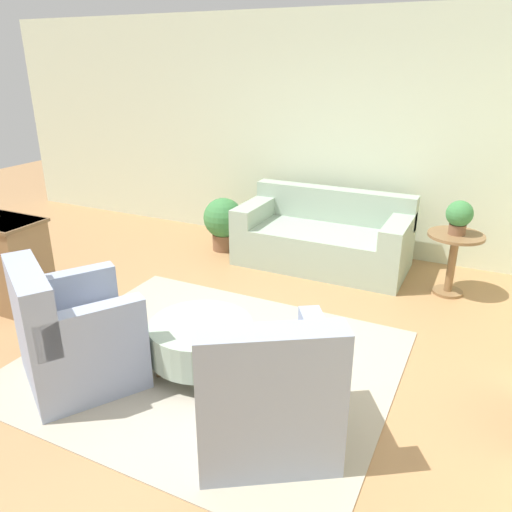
{
  "coord_description": "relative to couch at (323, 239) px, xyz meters",
  "views": [
    {
      "loc": [
        1.81,
        -2.86,
        2.26
      ],
      "look_at": [
        0.15,
        0.55,
        0.75
      ],
      "focal_mm": 35.0,
      "sensor_mm": 36.0,
      "label": 1
    }
  ],
  "objects": [
    {
      "name": "ground_plane",
      "position": [
        -0.13,
        -2.38,
        -0.31
      ],
      "size": [
        16.0,
        16.0,
        0.0
      ],
      "primitive_type": "plane",
      "color": "#AD7F51"
    },
    {
      "name": "wall_back",
      "position": [
        -0.13,
        0.67,
        1.09
      ],
      "size": [
        9.98,
        0.12,
        2.8
      ],
      "color": "beige",
      "rests_on": "ground_plane"
    },
    {
      "name": "rug",
      "position": [
        -0.13,
        -2.38,
        -0.31
      ],
      "size": [
        2.83,
        2.4,
        0.01
      ],
      "color": "#B2A893",
      "rests_on": "ground_plane"
    },
    {
      "name": "couch",
      "position": [
        0.0,
        0.0,
        0.0
      ],
      "size": [
        1.93,
        0.94,
        0.84
      ],
      "color": "#9EB29E",
      "rests_on": "ground_plane"
    },
    {
      "name": "armchair_left",
      "position": [
        -0.91,
        -2.99,
        0.06
      ],
      "size": [
        1.11,
        1.09,
        0.94
      ],
      "color": "#8E99B2",
      "rests_on": "rug"
    },
    {
      "name": "armchair_right",
      "position": [
        0.65,
        -2.99,
        0.06
      ],
      "size": [
        1.11,
        1.09,
        0.94
      ],
      "color": "#8E99B2",
      "rests_on": "rug"
    },
    {
      "name": "ottoman_table",
      "position": [
        -0.14,
        -2.46,
        -0.05
      ],
      "size": [
        0.79,
        0.79,
        0.39
      ],
      "color": "#9EB29E",
      "rests_on": "rug"
    },
    {
      "name": "side_table",
      "position": [
        1.43,
        -0.2,
        0.13
      ],
      "size": [
        0.55,
        0.55,
        0.65
      ],
      "color": "olive",
      "rests_on": "ground_plane"
    },
    {
      "name": "potted_plant_on_side_table",
      "position": [
        1.43,
        -0.2,
        0.52
      ],
      "size": [
        0.26,
        0.26,
        0.34
      ],
      "color": "brown",
      "rests_on": "side_table"
    },
    {
      "name": "potted_plant_floor",
      "position": [
        -1.27,
        -0.1,
        0.07
      ],
      "size": [
        0.49,
        0.49,
        0.67
      ],
      "color": "brown",
      "rests_on": "ground_plane"
    }
  ]
}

